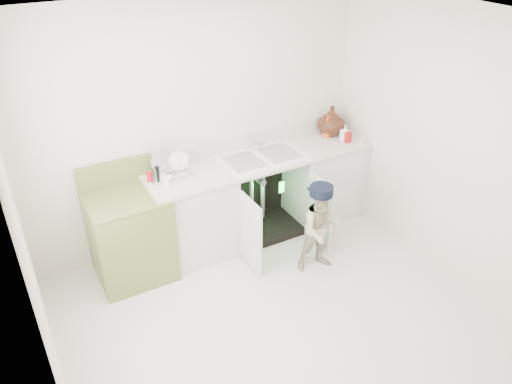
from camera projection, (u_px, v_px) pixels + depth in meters
ground at (274, 316)px, 4.39m from camera, size 3.50×3.50×0.00m
room_shell at (277, 194)px, 3.76m from camera, size 6.00×5.50×1.26m
counter_run at (263, 193)px, 5.30m from camera, size 2.44×1.02×1.22m
avocado_stove at (130, 234)px, 4.68m from camera, size 0.70×0.65×1.09m
repair_worker at (322, 228)px, 4.75m from camera, size 0.49×0.69×0.91m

